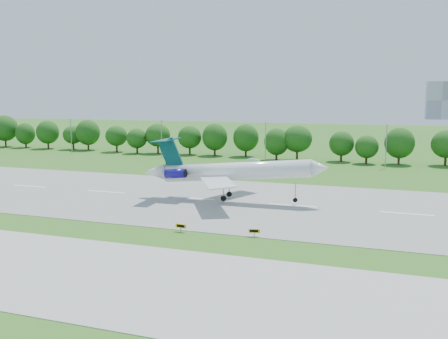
{
  "coord_description": "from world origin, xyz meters",
  "views": [
    {
      "loc": [
        17.76,
        -64.88,
        20.38
      ],
      "look_at": [
        -11.08,
        18.0,
        7.29
      ],
      "focal_mm": 40.0,
      "sensor_mm": 36.0,
      "label": 1
    }
  ],
  "objects_px": {
    "service_vehicle_b": "(175,158)",
    "service_vehicle_a": "(253,160)",
    "taxi_sign_left": "(181,226)",
    "airliner": "(227,171)"
  },
  "relations": [
    {
      "from": "taxi_sign_left",
      "to": "service_vehicle_b",
      "type": "xyz_separation_m",
      "value": [
        -35.97,
        75.86,
        -0.24
      ]
    },
    {
      "from": "service_vehicle_b",
      "to": "service_vehicle_a",
      "type": "bearing_deg",
      "value": -54.35
    },
    {
      "from": "airliner",
      "to": "service_vehicle_b",
      "type": "relative_size",
      "value": 9.35
    },
    {
      "from": "airliner",
      "to": "service_vehicle_b",
      "type": "bearing_deg",
      "value": 120.32
    },
    {
      "from": "airliner",
      "to": "taxi_sign_left",
      "type": "xyz_separation_m",
      "value": [
        0.56,
        -23.09,
        -5.09
      ]
    },
    {
      "from": "service_vehicle_a",
      "to": "airliner",
      "type": "bearing_deg",
      "value": 175.26
    },
    {
      "from": "airliner",
      "to": "service_vehicle_a",
      "type": "height_order",
      "value": "airliner"
    },
    {
      "from": "service_vehicle_a",
      "to": "taxi_sign_left",
      "type": "bearing_deg",
      "value": 172.6
    },
    {
      "from": "airliner",
      "to": "service_vehicle_b",
      "type": "distance_m",
      "value": 63.78
    },
    {
      "from": "taxi_sign_left",
      "to": "service_vehicle_b",
      "type": "bearing_deg",
      "value": 122.0
    }
  ]
}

